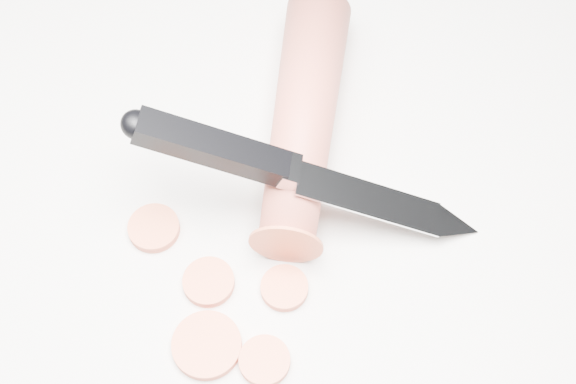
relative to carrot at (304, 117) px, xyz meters
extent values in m
plane|color=silver|center=(-0.06, -0.03, -0.02)|extent=(2.40, 2.40, 0.00)
cylinder|color=#BC4A39|center=(0.00, 0.00, 0.00)|extent=(0.09, 0.19, 0.04)
cylinder|color=#D75833|center=(-0.03, -0.11, -0.02)|extent=(0.03, 0.03, 0.01)
cylinder|color=#D75833|center=(-0.05, -0.15, -0.02)|extent=(0.03, 0.03, 0.01)
cylinder|color=#D75833|center=(-0.11, -0.05, -0.02)|extent=(0.03, 0.03, 0.01)
cylinder|color=#D75833|center=(-0.08, -0.09, -0.02)|extent=(0.03, 0.03, 0.01)
cylinder|color=#D75833|center=(-0.08, -0.13, -0.02)|extent=(0.04, 0.04, 0.01)
camera|label=1|loc=(-0.07, -0.29, 0.43)|focal=50.00mm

